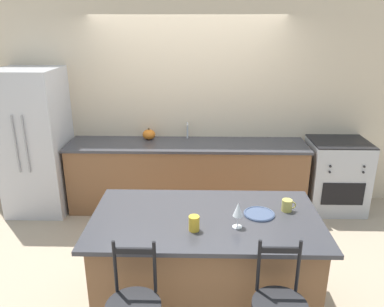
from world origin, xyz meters
name	(u,v)px	position (x,y,z in m)	size (l,w,h in m)	color
ground_plane	(186,219)	(0.00, 0.00, 0.00)	(18.00, 18.00, 0.00)	tan
wall_back	(188,105)	(0.00, 0.71, 1.35)	(6.00, 0.07, 2.70)	beige
back_counter	(187,175)	(0.00, 0.38, 0.46)	(3.12, 0.69, 0.91)	brown
sink_faucet	(187,129)	(0.00, 0.59, 1.05)	(0.02, 0.13, 0.22)	#ADAFB5
kitchen_island	(205,264)	(0.23, -1.58, 0.46)	(1.87, 1.02, 0.91)	brown
refrigerator	(36,142)	(-1.96, 0.31, 0.94)	(0.76, 0.80, 1.88)	#BCBCC1
oven_range	(335,175)	(1.98, 0.37, 0.48)	(0.74, 0.66, 0.96)	#ADAFB5
dinner_plate	(259,214)	(0.66, -1.53, 0.92)	(0.25, 0.25, 0.02)	#425170
wine_glass	(238,210)	(0.47, -1.73, 1.06)	(0.08, 0.08, 0.21)	white
coffee_mug	(287,205)	(0.91, -1.46, 0.96)	(0.12, 0.09, 0.10)	#C1B251
tumbler_cup	(194,223)	(0.13, -1.78, 0.97)	(0.08, 0.08, 0.12)	gold
pumpkin_decoration	(149,134)	(-0.52, 0.54, 0.98)	(0.17, 0.17, 0.16)	orange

